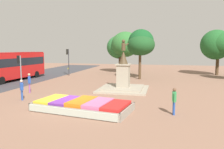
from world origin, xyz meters
TOP-DOWN VIEW (x-y plane):
  - ground_plane at (0.00, 0.00)m, footprint 80.74×80.74m
  - flower_planter at (1.35, -1.16)m, footprint 6.71×3.87m
  - statue_monument at (2.71, 6.39)m, footprint 4.68×4.68m
  - traffic_light_mid_block at (-7.53, 4.86)m, footprint 0.42×0.30m
  - traffic_light_far_corner at (-7.26, 15.72)m, footprint 0.42×0.31m
  - city_bus at (-12.04, 9.38)m, footprint 3.19×10.56m
  - pedestrian_with_handbag at (-5.38, 3.14)m, footprint 0.40×0.48m
  - pedestrian_near_planter at (7.12, -0.78)m, footprint 0.24×0.57m
  - pedestrian_crossing_plaza at (-4.27, 0.47)m, footprint 0.42×0.45m
  - park_tree_behind_statue at (3.51, 14.47)m, footprint 3.57×3.84m
  - park_tree_far_right at (14.20, 20.81)m, footprint 5.02×5.60m
  - park_tree_street_side at (-0.11, 21.51)m, footprint 5.57×5.26m

SIDE VIEW (x-z plane):
  - ground_plane at x=0.00m, z-range 0.00..0.00m
  - flower_planter at x=1.35m, z-range -0.04..0.66m
  - statue_monument at x=2.71m, z-range -1.52..3.35m
  - pedestrian_crossing_plaza at x=-4.27m, z-range 0.12..1.73m
  - pedestrian_near_planter at x=7.12m, z-range 0.13..1.79m
  - pedestrian_with_handbag at x=-5.38m, z-range 0.15..1.92m
  - city_bus at x=-12.04m, z-range 0.26..3.78m
  - traffic_light_mid_block at x=-7.53m, z-range 0.68..4.00m
  - traffic_light_far_corner at x=-7.26m, z-range 0.73..4.64m
  - park_tree_street_side at x=-0.11m, z-range 1.11..7.83m
  - park_tree_behind_statue at x=3.51m, z-range 1.34..7.85m
  - park_tree_far_right at x=14.20m, z-range 1.28..8.02m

